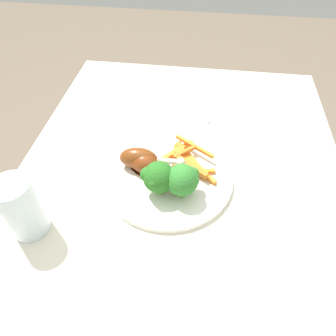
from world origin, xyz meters
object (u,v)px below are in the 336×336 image
dining_table (177,222)px  chicken_drumstick_far (146,163)px  dinner_plate (168,176)px  fork (185,105)px  chicken_drumstick_near (141,159)px  broccoli_floret_middle (183,180)px  carrot_fries_pile (188,161)px  broccoli_floret_front (157,177)px  water_glass (21,208)px

dining_table → chicken_drumstick_far: 0.17m
dinner_plate → chicken_drumstick_far: bearing=-98.9°
chicken_drumstick_far → fork: 0.27m
dinner_plate → chicken_drumstick_near: bearing=-105.2°
broccoli_floret_middle → carrot_fries_pile: broccoli_floret_middle is taller
dinner_plate → chicken_drumstick_near: chicken_drumstick_near is taller
chicken_drumstick_near → dinner_plate: bearing=74.8°
broccoli_floret_front → broccoli_floret_middle: bearing=89.1°
chicken_drumstick_near → water_glass: size_ratio=1.13×
dinner_plate → broccoli_floret_middle: broccoli_floret_middle is taller
chicken_drumstick_near → chicken_drumstick_far: bearing=53.7°
water_glass → carrot_fries_pile: bearing=125.4°
broccoli_floret_middle → fork: (-0.32, -0.02, -0.05)m
fork → dinner_plate: bearing=-49.0°
chicken_drumstick_far → water_glass: (0.17, -0.19, 0.03)m
chicken_drumstick_near → water_glass: bearing=-45.4°
dining_table → dinner_plate: 0.13m
broccoli_floret_front → chicken_drumstick_far: broccoli_floret_front is taller
carrot_fries_pile → chicken_drumstick_far: (0.03, -0.09, 0.01)m
broccoli_floret_front → chicken_drumstick_far: bearing=-148.9°
broccoli_floret_middle → fork: broccoli_floret_middle is taller
chicken_drumstick_near → broccoli_floret_front: bearing=35.2°
broccoli_floret_front → chicken_drumstick_far: size_ratio=0.61×
chicken_drumstick_near → chicken_drumstick_far: 0.02m
broccoli_floret_front → fork: (-0.32, 0.03, -0.05)m
dining_table → carrot_fries_pile: (-0.07, 0.02, 0.14)m
chicken_drumstick_near → water_glass: 0.25m
dinner_plate → chicken_drumstick_far: size_ratio=2.25×
fork → broccoli_floret_middle: bearing=-42.0°
dining_table → broccoli_floret_front: size_ratio=13.51×
broccoli_floret_middle → water_glass: 0.29m
carrot_fries_pile → dining_table: bearing=-12.5°
chicken_drumstick_far → fork: chicken_drumstick_far is taller
dining_table → chicken_drumstick_near: (-0.05, -0.08, 0.16)m
carrot_fries_pile → fork: size_ratio=0.69×
dining_table → broccoli_floret_middle: 0.18m
broccoli_floret_front → water_glass: bearing=-63.7°
dinner_plate → broccoli_floret_front: size_ratio=3.70×
broccoli_floret_middle → chicken_drumstick_far: size_ratio=0.61×
carrot_fries_pile → dinner_plate: bearing=-45.4°
dinner_plate → broccoli_floret_middle: size_ratio=3.68×
carrot_fries_pile → fork: 0.23m
chicken_drumstick_near → fork: chicken_drumstick_near is taller
dining_table → broccoli_floret_middle: broccoli_floret_middle is taller
broccoli_floret_middle → chicken_drumstick_near: bearing=-124.0°
chicken_drumstick_far → fork: size_ratio=0.65×
dinner_plate → fork: size_ratio=1.46×
dinner_plate → chicken_drumstick_near: (-0.02, -0.06, 0.03)m
chicken_drumstick_near → chicken_drumstick_far: chicken_drumstick_near is taller
broccoli_floret_middle → fork: 0.32m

